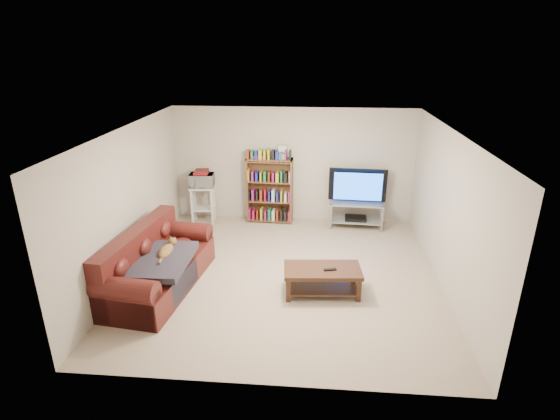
# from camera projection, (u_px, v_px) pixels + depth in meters

# --- Properties ---
(floor) EXTENTS (5.00, 5.00, 0.00)m
(floor) POSITION_uv_depth(u_px,v_px,m) (284.00, 275.00, 7.25)
(floor) COLOR tan
(floor) RESTS_ON ground
(ceiling) EXTENTS (5.00, 5.00, 0.00)m
(ceiling) POSITION_uv_depth(u_px,v_px,m) (285.00, 131.00, 6.38)
(ceiling) COLOR white
(ceiling) RESTS_ON ground
(wall_back) EXTENTS (5.00, 0.00, 5.00)m
(wall_back) POSITION_uv_depth(u_px,v_px,m) (293.00, 165.00, 9.14)
(wall_back) COLOR beige
(wall_back) RESTS_ON ground
(wall_front) EXTENTS (5.00, 0.00, 5.00)m
(wall_front) POSITION_uv_depth(u_px,v_px,m) (266.00, 293.00, 4.49)
(wall_front) COLOR beige
(wall_front) RESTS_ON ground
(wall_left) EXTENTS (0.00, 5.00, 5.00)m
(wall_left) POSITION_uv_depth(u_px,v_px,m) (129.00, 203.00, 7.01)
(wall_left) COLOR beige
(wall_left) RESTS_ON ground
(wall_right) EXTENTS (0.00, 5.00, 5.00)m
(wall_right) POSITION_uv_depth(u_px,v_px,m) (448.00, 212.00, 6.62)
(wall_right) COLOR beige
(wall_right) RESTS_ON ground
(sofa) EXTENTS (1.23, 2.32, 0.95)m
(sofa) POSITION_uv_depth(u_px,v_px,m) (155.00, 268.00, 6.79)
(sofa) COLOR #4A1613
(sofa) RESTS_ON floor
(blanket) EXTENTS (0.91, 1.15, 0.19)m
(blanket) POSITION_uv_depth(u_px,v_px,m) (160.00, 261.00, 6.53)
(blanket) COLOR #2F2C37
(blanket) RESTS_ON sofa
(cat) EXTENTS (0.32, 0.63, 0.18)m
(cat) POSITION_uv_depth(u_px,v_px,m) (166.00, 251.00, 6.70)
(cat) COLOR brown
(cat) RESTS_ON sofa
(coffee_table) EXTENTS (1.21, 0.67, 0.42)m
(coffee_table) POSITION_uv_depth(u_px,v_px,m) (322.00, 276.00, 6.63)
(coffee_table) COLOR #392114
(coffee_table) RESTS_ON floor
(remote) EXTENTS (0.20, 0.09, 0.02)m
(remote) POSITION_uv_depth(u_px,v_px,m) (330.00, 270.00, 6.53)
(remote) COLOR black
(remote) RESTS_ON coffee_table
(tv_stand) EXTENTS (1.12, 0.55, 0.55)m
(tv_stand) POSITION_uv_depth(u_px,v_px,m) (356.00, 210.00, 9.01)
(tv_stand) COLOR #999EA3
(tv_stand) RESTS_ON floor
(television) EXTENTS (1.18, 0.22, 0.68)m
(television) POSITION_uv_depth(u_px,v_px,m) (358.00, 186.00, 8.83)
(television) COLOR black
(television) RESTS_ON tv_stand
(dvd_player) EXTENTS (0.45, 0.33, 0.06)m
(dvd_player) POSITION_uv_depth(u_px,v_px,m) (356.00, 218.00, 9.08)
(dvd_player) COLOR black
(dvd_player) RESTS_ON tv_stand
(bookshelf) EXTENTS (0.97, 0.34, 1.39)m
(bookshelf) POSITION_uv_depth(u_px,v_px,m) (270.00, 190.00, 9.16)
(bookshelf) COLOR brown
(bookshelf) RESTS_ON floor
(shelf_clutter) EXTENTS (0.71, 0.22, 0.28)m
(shelf_clutter) POSITION_uv_depth(u_px,v_px,m) (274.00, 153.00, 8.88)
(shelf_clutter) COLOR silver
(shelf_clutter) RESTS_ON bookshelf
(microwave_stand) EXTENTS (0.52, 0.40, 0.80)m
(microwave_stand) POSITION_uv_depth(u_px,v_px,m) (203.00, 199.00, 9.20)
(microwave_stand) COLOR silver
(microwave_stand) RESTS_ON floor
(microwave) EXTENTS (0.51, 0.37, 0.27)m
(microwave) POSITION_uv_depth(u_px,v_px,m) (202.00, 180.00, 9.05)
(microwave) COLOR silver
(microwave) RESTS_ON microwave_stand
(game_boxes) EXTENTS (0.31, 0.27, 0.05)m
(game_boxes) POSITION_uv_depth(u_px,v_px,m) (201.00, 173.00, 8.99)
(game_boxes) COLOR maroon
(game_boxes) RESTS_ON microwave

